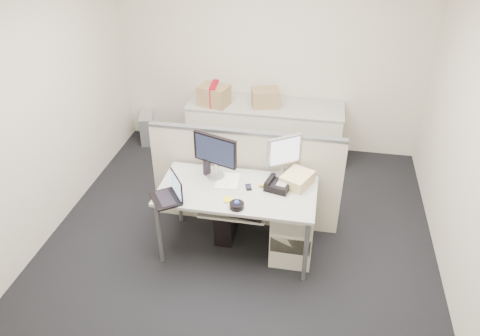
% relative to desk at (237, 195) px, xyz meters
% --- Properties ---
extents(floor, '(4.00, 4.50, 0.01)m').
position_rel_desk_xyz_m(floor, '(0.00, 0.00, -0.67)').
color(floor, black).
rests_on(floor, ground).
extents(wall_back, '(4.00, 0.02, 2.70)m').
position_rel_desk_xyz_m(wall_back, '(0.00, 2.25, 0.69)').
color(wall_back, beige).
rests_on(wall_back, ground).
extents(wall_left, '(0.02, 4.50, 2.70)m').
position_rel_desk_xyz_m(wall_left, '(-2.00, 0.00, 0.69)').
color(wall_left, beige).
rests_on(wall_left, ground).
extents(wall_right, '(0.02, 4.50, 2.70)m').
position_rel_desk_xyz_m(wall_right, '(2.00, 0.00, 0.69)').
color(wall_right, beige).
rests_on(wall_right, ground).
extents(desk, '(1.50, 0.75, 0.73)m').
position_rel_desk_xyz_m(desk, '(0.00, 0.00, 0.00)').
color(desk, '#B3B2A9').
rests_on(desk, floor).
extents(keyboard_tray, '(0.62, 0.32, 0.02)m').
position_rel_desk_xyz_m(keyboard_tray, '(0.00, -0.18, -0.04)').
color(keyboard_tray, '#B3B2A9').
rests_on(keyboard_tray, desk).
extents(drawer_pedestal, '(0.40, 0.55, 0.65)m').
position_rel_desk_xyz_m(drawer_pedestal, '(0.55, 0.05, -0.34)').
color(drawer_pedestal, beige).
rests_on(drawer_pedestal, floor).
extents(cubicle_partition, '(2.00, 0.06, 1.10)m').
position_rel_desk_xyz_m(cubicle_partition, '(0.00, 0.45, -0.11)').
color(cubicle_partition, '#BAAC96').
rests_on(cubicle_partition, floor).
extents(back_counter, '(2.00, 0.60, 0.72)m').
position_rel_desk_xyz_m(back_counter, '(0.00, 1.93, -0.30)').
color(back_counter, beige).
rests_on(back_counter, floor).
extents(monitor_main, '(0.49, 0.32, 0.46)m').
position_rel_desk_xyz_m(monitor_main, '(-0.25, 0.18, 0.30)').
color(monitor_main, black).
rests_on(monitor_main, desk).
extents(monitor_small, '(0.39, 0.35, 0.43)m').
position_rel_desk_xyz_m(monitor_small, '(0.40, 0.32, 0.28)').
color(monitor_small, '#B7B7BC').
rests_on(monitor_small, desk).
extents(laptop, '(0.37, 0.39, 0.24)m').
position_rel_desk_xyz_m(laptop, '(-0.62, -0.28, 0.18)').
color(laptop, black).
rests_on(laptop, desk).
extents(trackball, '(0.16, 0.16, 0.05)m').
position_rel_desk_xyz_m(trackball, '(0.05, -0.28, 0.09)').
color(trackball, black).
rests_on(trackball, desk).
extents(desk_phone, '(0.26, 0.23, 0.07)m').
position_rel_desk_xyz_m(desk_phone, '(0.38, 0.08, 0.10)').
color(desk_phone, black).
rests_on(desk_phone, desk).
extents(paper_stack, '(0.23, 0.29, 0.01)m').
position_rel_desk_xyz_m(paper_stack, '(-0.12, 0.12, 0.07)').
color(paper_stack, white).
rests_on(paper_stack, desk).
extents(sticky_pad, '(0.11, 0.11, 0.01)m').
position_rel_desk_xyz_m(sticky_pad, '(-0.05, -0.18, 0.07)').
color(sticky_pad, '#D1D017').
rests_on(sticky_pad, desk).
extents(travel_mug, '(0.09, 0.09, 0.17)m').
position_rel_desk_xyz_m(travel_mug, '(-0.35, 0.22, 0.15)').
color(travel_mug, black).
rests_on(travel_mug, desk).
extents(banana, '(0.19, 0.09, 0.04)m').
position_rel_desk_xyz_m(banana, '(0.28, 0.10, 0.09)').
color(banana, gold).
rests_on(banana, desk).
extents(cellphone, '(0.08, 0.11, 0.01)m').
position_rel_desk_xyz_m(cellphone, '(0.10, 0.05, 0.07)').
color(cellphone, black).
rests_on(cellphone, desk).
extents(manila_folders, '(0.34, 0.37, 0.11)m').
position_rel_desk_xyz_m(manila_folders, '(0.55, 0.20, 0.12)').
color(manila_folders, beige).
rests_on(manila_folders, desk).
extents(keyboard, '(0.51, 0.24, 0.03)m').
position_rel_desk_xyz_m(keyboard, '(0.05, -0.22, -0.02)').
color(keyboard, black).
rests_on(keyboard, keyboard_tray).
extents(pc_tower_desk, '(0.18, 0.44, 0.41)m').
position_rel_desk_xyz_m(pc_tower_desk, '(-0.15, 0.20, -0.46)').
color(pc_tower_desk, black).
rests_on(pc_tower_desk, floor).
extents(pc_tower_spare_dark, '(0.25, 0.45, 0.39)m').
position_rel_desk_xyz_m(pc_tower_spare_dark, '(-1.05, 1.63, -0.47)').
color(pc_tower_spare_dark, black).
rests_on(pc_tower_spare_dark, floor).
extents(pc_tower_spare_silver, '(0.29, 0.46, 0.40)m').
position_rel_desk_xyz_m(pc_tower_spare_silver, '(-1.70, 2.03, -0.46)').
color(pc_tower_spare_silver, '#B7B7BC').
rests_on(pc_tower_spare_silver, floor).
extents(cardboard_box_left, '(0.43, 0.36, 0.28)m').
position_rel_desk_xyz_m(cardboard_box_left, '(-0.65, 1.81, 0.19)').
color(cardboard_box_left, '#8B7952').
rests_on(cardboard_box_left, back_counter).
extents(cardboard_box_right, '(0.39, 0.34, 0.24)m').
position_rel_desk_xyz_m(cardboard_box_right, '(0.00, 1.90, 0.18)').
color(cardboard_box_right, '#8B7952').
rests_on(cardboard_box_right, back_counter).
extents(red_binder, '(0.10, 0.32, 0.30)m').
position_rel_desk_xyz_m(red_binder, '(-0.65, 1.83, 0.20)').
color(red_binder, '#A90218').
rests_on(red_binder, back_counter).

